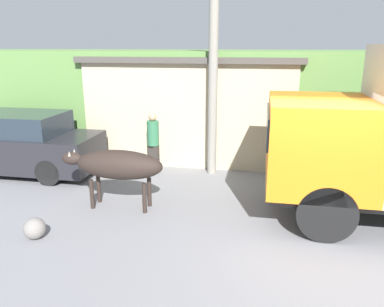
{
  "coord_description": "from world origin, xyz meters",
  "views": [
    {
      "loc": [
        -1.03,
        -6.43,
        3.36
      ],
      "look_at": [
        -2.4,
        0.8,
        1.23
      ],
      "focal_mm": 35.0,
      "sensor_mm": 36.0,
      "label": 1
    }
  ],
  "objects_px": {
    "parked_suv": "(15,144)",
    "pedestrian_on_hill": "(153,140)",
    "brown_cow": "(117,165)",
    "utility_pole": "(213,51)",
    "roadside_rock": "(35,228)"
  },
  "relations": [
    {
      "from": "parked_suv",
      "to": "pedestrian_on_hill",
      "type": "height_order",
      "value": "parked_suv"
    },
    {
      "from": "brown_cow",
      "to": "parked_suv",
      "type": "distance_m",
      "value": 3.98
    },
    {
      "from": "pedestrian_on_hill",
      "to": "roadside_rock",
      "type": "bearing_deg",
      "value": 87.04
    },
    {
      "from": "parked_suv",
      "to": "utility_pole",
      "type": "xyz_separation_m",
      "value": [
        5.25,
        0.93,
        2.44
      ]
    },
    {
      "from": "parked_suv",
      "to": "brown_cow",
      "type": "bearing_deg",
      "value": -27.52
    },
    {
      "from": "brown_cow",
      "to": "pedestrian_on_hill",
      "type": "distance_m",
      "value": 2.41
    },
    {
      "from": "parked_suv",
      "to": "pedestrian_on_hill",
      "type": "bearing_deg",
      "value": 8.7
    },
    {
      "from": "brown_cow",
      "to": "roadside_rock",
      "type": "relative_size",
      "value": 5.66
    },
    {
      "from": "brown_cow",
      "to": "pedestrian_on_hill",
      "type": "height_order",
      "value": "pedestrian_on_hill"
    },
    {
      "from": "pedestrian_on_hill",
      "to": "brown_cow",
      "type": "bearing_deg",
      "value": 100.16
    },
    {
      "from": "pedestrian_on_hill",
      "to": "roadside_rock",
      "type": "xyz_separation_m",
      "value": [
        -1.06,
        -3.99,
        -0.71
      ]
    },
    {
      "from": "brown_cow",
      "to": "utility_pole",
      "type": "xyz_separation_m",
      "value": [
        1.65,
        2.61,
        2.29
      ]
    },
    {
      "from": "brown_cow",
      "to": "parked_suv",
      "type": "relative_size",
      "value": 0.48
    },
    {
      "from": "brown_cow",
      "to": "roadside_rock",
      "type": "height_order",
      "value": "brown_cow"
    },
    {
      "from": "utility_pole",
      "to": "roadside_rock",
      "type": "distance_m",
      "value": 5.81
    }
  ]
}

